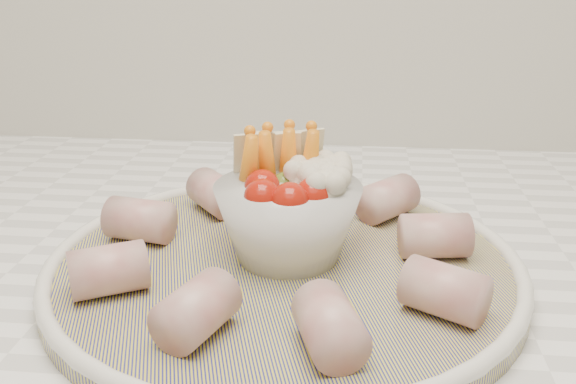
# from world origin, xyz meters

# --- Properties ---
(serving_platter) EXTENTS (0.46, 0.46, 0.02)m
(serving_platter) POSITION_xyz_m (-0.06, 1.38, 0.93)
(serving_platter) COLOR navy
(serving_platter) RESTS_ON kitchen_counter
(veggie_bowl) EXTENTS (0.11, 0.11, 0.10)m
(veggie_bowl) POSITION_xyz_m (-0.06, 1.39, 0.97)
(veggie_bowl) COLOR silver
(veggie_bowl) RESTS_ON serving_platter
(cured_meat_rolls) EXTENTS (0.30, 0.31, 0.04)m
(cured_meat_rolls) POSITION_xyz_m (-0.06, 1.38, 0.95)
(cured_meat_rolls) COLOR #B05250
(cured_meat_rolls) RESTS_ON serving_platter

